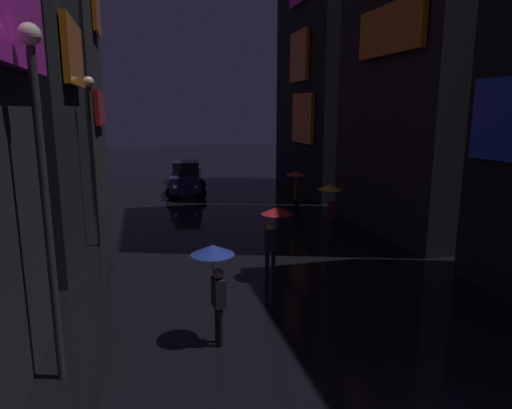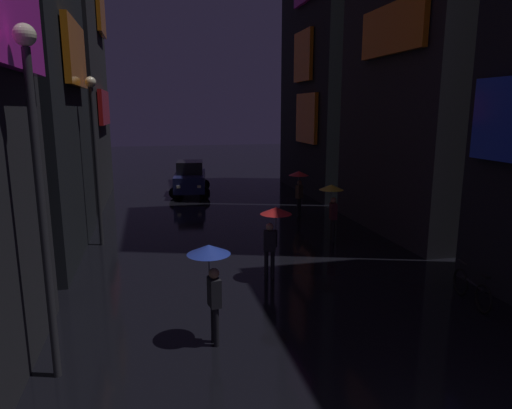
{
  "view_description": "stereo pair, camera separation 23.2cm",
  "coord_description": "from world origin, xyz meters",
  "views": [
    {
      "loc": [
        -3.38,
        -3.52,
        4.81
      ],
      "look_at": [
        0.0,
        9.98,
        1.91
      ],
      "focal_mm": 32.0,
      "sensor_mm": 36.0,
      "label": 1
    },
    {
      "loc": [
        -3.15,
        -3.58,
        4.81
      ],
      "look_at": [
        0.0,
        9.98,
        1.91
      ],
      "focal_mm": 32.0,
      "sensor_mm": 36.0,
      "label": 2
    }
  ],
  "objects": [
    {
      "name": "bicycle_parked_at_storefront",
      "position": [
        4.6,
        5.71,
        0.39
      ],
      "size": [
        0.36,
        1.81,
        0.96
      ],
      "color": "black",
      "rests_on": "ground"
    },
    {
      "name": "pedestrian_far_right_red",
      "position": [
        0.19,
        8.53,
        1.67
      ],
      "size": [
        0.9,
        0.9,
        2.12
      ],
      "color": "black",
      "rests_on": "ground"
    },
    {
      "name": "streetlamp_left_near",
      "position": [
        -5.0,
        4.65,
        3.79
      ],
      "size": [
        0.36,
        0.36,
        6.15
      ],
      "color": "#2D2D33",
      "rests_on": "ground"
    },
    {
      "name": "streetlamp_left_far",
      "position": [
        -5.0,
        13.2,
        3.66
      ],
      "size": [
        0.36,
        0.36,
        5.91
      ],
      "color": "#2D2D33",
      "rests_on": "ground"
    },
    {
      "name": "pedestrian_near_crossing_blue",
      "position": [
        -2.05,
        5.27,
        1.67
      ],
      "size": [
        0.9,
        0.9,
        2.12
      ],
      "color": "black",
      "rests_on": "ground"
    },
    {
      "name": "pedestrian_midstreet_left_red",
      "position": [
        3.35,
        15.82,
        1.67
      ],
      "size": [
        0.9,
        0.9,
        2.12
      ],
      "color": "black",
      "rests_on": "ground"
    },
    {
      "name": "pedestrian_foreground_left_yellow",
      "position": [
        3.31,
        11.85,
        1.67
      ],
      "size": [
        0.9,
        0.9,
        2.12
      ],
      "color": "black",
      "rests_on": "ground"
    },
    {
      "name": "car_distant",
      "position": [
        -0.95,
        22.76,
        0.93
      ],
      "size": [
        2.6,
        4.3,
        1.92
      ],
      "color": "navy",
      "rests_on": "ground"
    },
    {
      "name": "building_right_far",
      "position": [
        7.48,
        22.14,
        9.48
      ],
      "size": [
        4.25,
        8.31,
        18.95
      ],
      "color": "black",
      "rests_on": "ground"
    }
  ]
}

